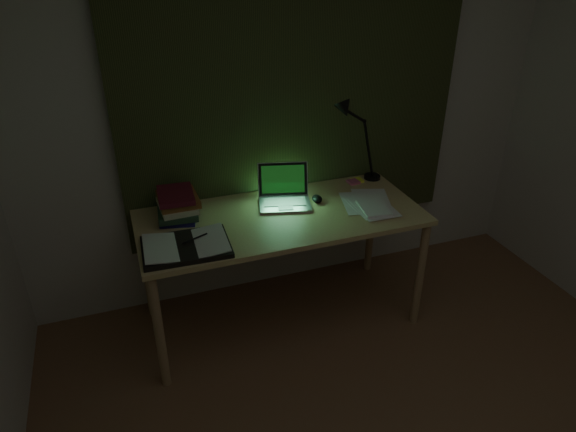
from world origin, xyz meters
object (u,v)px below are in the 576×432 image
book_stack (178,204)px  laptop (285,189)px  open_textbook (186,246)px  loose_papers (364,208)px  desk (282,269)px  desk_lamp (376,137)px

book_stack → laptop: bearing=-5.5°
book_stack → open_textbook: bearing=-93.3°
laptop → loose_papers: 0.49m
open_textbook → loose_papers: (1.08, 0.08, -0.01)m
desk → book_stack: 0.76m
desk → desk_lamp: desk_lamp is taller
laptop → book_stack: 0.64m
desk → loose_papers: size_ratio=4.50×
open_textbook → book_stack: size_ratio=1.72×
laptop → open_textbook: 0.72m
desk → book_stack: (-0.57, 0.17, 0.47)m
loose_papers → open_textbook: bearing=-175.6°
book_stack → loose_papers: 1.10m
open_textbook → desk: bearing=19.7°
laptop → desk: bearing=-104.6°
desk → open_textbook: 0.74m
open_textbook → desk_lamp: (1.34, 0.48, 0.28)m
desk_lamp → laptop: bearing=-163.5°
desk → desk_lamp: 1.06m
loose_papers → desk_lamp: 0.55m
book_stack → loose_papers: bearing=-14.4°
book_stack → desk_lamp: bearing=5.2°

